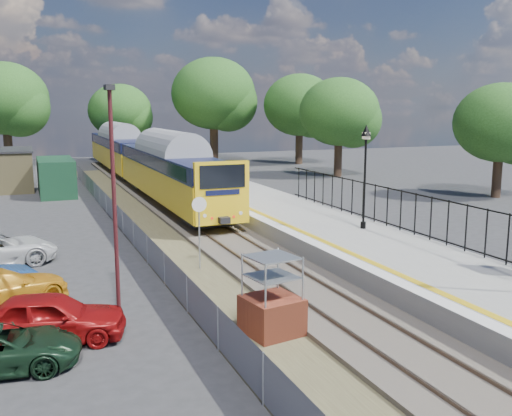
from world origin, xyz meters
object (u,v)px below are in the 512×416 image
victorian_lamp_north (366,152)px  brick_plinth (272,297)px  carpark_lamp (114,190)px  car_red (49,317)px  speed_sign (199,220)px  car_yellow (1,288)px  train (139,157)px

victorian_lamp_north → brick_plinth: bearing=-135.8°
victorian_lamp_north → carpark_lamp: carpark_lamp is taller
carpark_lamp → car_red: size_ratio=1.71×
speed_sign → car_yellow: 7.30m
victorian_lamp_north → brick_plinth: 11.34m
train → carpark_lamp: size_ratio=5.96×
brick_plinth → car_red: size_ratio=0.57×
speed_sign → car_red: bearing=-138.4°
carpark_lamp → car_red: 3.86m
brick_plinth → carpark_lamp: bearing=145.0°
brick_plinth → speed_sign: 6.96m
train → car_yellow: size_ratio=9.81×
train → victorian_lamp_north: bearing=-77.7°
brick_plinth → car_red: 6.01m
carpark_lamp → train: bearing=77.9°
victorian_lamp_north → car_yellow: 15.41m
train → car_yellow: 28.30m
victorian_lamp_north → train: victorian_lamp_north is taller
victorian_lamp_north → speed_sign: bearing=-175.0°
brick_plinth → speed_sign: (0.00, 6.90, 0.88)m
train → speed_sign: 25.16m
victorian_lamp_north → brick_plinth: victorian_lamp_north is taller
train → car_yellow: bearing=-109.6°
victorian_lamp_north → speed_sign: victorian_lamp_north is taller
speed_sign → car_yellow: (-6.99, -1.56, -1.37)m
brick_plinth → carpark_lamp: size_ratio=0.33×
speed_sign → car_yellow: bearing=-167.4°
carpark_lamp → car_red: bearing=-157.9°
brick_plinth → car_yellow: size_ratio=0.55×
train → brick_plinth: bearing=-94.5°
speed_sign → car_red: (-5.71, -5.06, -1.29)m
car_yellow → victorian_lamp_north: bearing=-103.8°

